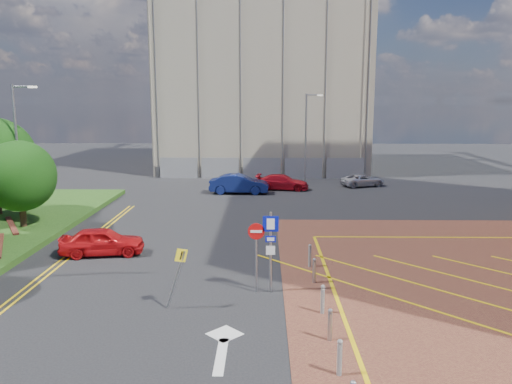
{
  "coord_description": "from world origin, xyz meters",
  "views": [
    {
      "loc": [
        0.25,
        -17.46,
        7.35
      ],
      "look_at": [
        -0.09,
        2.76,
        3.65
      ],
      "focal_mm": 35.0,
      "sensor_mm": 36.0,
      "label": 1
    }
  ],
  "objects_px": {
    "warning_sign": "(178,271)",
    "car_red_back": "(282,182)",
    "lamp_left_far": "(18,147)",
    "car_red_left": "(102,241)",
    "car_silver_back": "(363,180)",
    "sign_cluster": "(265,244)",
    "tree_c": "(20,176)",
    "lamp_back": "(307,134)",
    "car_blue_back": "(239,184)"
  },
  "relations": [
    {
      "from": "warning_sign",
      "to": "car_red_back",
      "type": "height_order",
      "value": "warning_sign"
    },
    {
      "from": "lamp_left_far",
      "to": "warning_sign",
      "type": "height_order",
      "value": "lamp_left_far"
    },
    {
      "from": "lamp_left_far",
      "to": "warning_sign",
      "type": "xyz_separation_m",
      "value": [
        11.62,
        -12.64,
        -3.23
      ]
    },
    {
      "from": "warning_sign",
      "to": "car_red_left",
      "type": "height_order",
      "value": "warning_sign"
    },
    {
      "from": "warning_sign",
      "to": "car_red_back",
      "type": "relative_size",
      "value": 0.51
    },
    {
      "from": "car_red_back",
      "to": "car_silver_back",
      "type": "distance_m",
      "value": 7.28
    },
    {
      "from": "car_red_left",
      "to": "car_silver_back",
      "type": "bearing_deg",
      "value": -48.4
    },
    {
      "from": "lamp_left_far",
      "to": "warning_sign",
      "type": "bearing_deg",
      "value": -47.42
    },
    {
      "from": "sign_cluster",
      "to": "car_red_left",
      "type": "distance_m",
      "value": 9.25
    },
    {
      "from": "tree_c",
      "to": "lamp_back",
      "type": "height_order",
      "value": "lamp_back"
    },
    {
      "from": "car_blue_back",
      "to": "car_silver_back",
      "type": "relative_size",
      "value": 1.23
    },
    {
      "from": "lamp_left_far",
      "to": "car_red_left",
      "type": "bearing_deg",
      "value": -42.74
    },
    {
      "from": "car_blue_back",
      "to": "warning_sign",
      "type": "bearing_deg",
      "value": 179.41
    },
    {
      "from": "lamp_left_far",
      "to": "car_blue_back",
      "type": "relative_size",
      "value": 1.69
    },
    {
      "from": "car_blue_back",
      "to": "car_red_back",
      "type": "distance_m",
      "value": 3.99
    },
    {
      "from": "sign_cluster",
      "to": "car_red_left",
      "type": "height_order",
      "value": "sign_cluster"
    },
    {
      "from": "lamp_back",
      "to": "car_blue_back",
      "type": "height_order",
      "value": "lamp_back"
    },
    {
      "from": "warning_sign",
      "to": "lamp_back",
      "type": "bearing_deg",
      "value": 76.48
    },
    {
      "from": "lamp_left_far",
      "to": "car_silver_back",
      "type": "relative_size",
      "value": 2.09
    },
    {
      "from": "lamp_back",
      "to": "car_silver_back",
      "type": "bearing_deg",
      "value": -26.22
    },
    {
      "from": "tree_c",
      "to": "lamp_left_far",
      "type": "bearing_deg",
      "value": 114.71
    },
    {
      "from": "sign_cluster",
      "to": "car_silver_back",
      "type": "height_order",
      "value": "sign_cluster"
    },
    {
      "from": "lamp_back",
      "to": "car_blue_back",
      "type": "bearing_deg",
      "value": -134.63
    },
    {
      "from": "lamp_back",
      "to": "car_blue_back",
      "type": "distance_m",
      "value": 9.07
    },
    {
      "from": "sign_cluster",
      "to": "warning_sign",
      "type": "bearing_deg",
      "value": -152.31
    },
    {
      "from": "car_red_left",
      "to": "car_silver_back",
      "type": "height_order",
      "value": "car_red_left"
    },
    {
      "from": "lamp_back",
      "to": "car_silver_back",
      "type": "relative_size",
      "value": 2.09
    },
    {
      "from": "lamp_left_far",
      "to": "car_silver_back",
      "type": "xyz_separation_m",
      "value": [
        23.26,
        13.66,
        -4.13
      ]
    },
    {
      "from": "warning_sign",
      "to": "tree_c",
      "type": "bearing_deg",
      "value": 135.14
    },
    {
      "from": "lamp_left_far",
      "to": "car_red_left",
      "type": "relative_size",
      "value": 2.02
    },
    {
      "from": "lamp_left_far",
      "to": "warning_sign",
      "type": "distance_m",
      "value": 17.47
    },
    {
      "from": "tree_c",
      "to": "warning_sign",
      "type": "distance_m",
      "value": 15.19
    },
    {
      "from": "car_red_left",
      "to": "lamp_back",
      "type": "bearing_deg",
      "value": -36.56
    },
    {
      "from": "car_red_left",
      "to": "car_silver_back",
      "type": "xyz_separation_m",
      "value": [
        16.42,
        19.98,
        -0.14
      ]
    },
    {
      "from": "car_red_back",
      "to": "car_silver_back",
      "type": "height_order",
      "value": "car_red_back"
    },
    {
      "from": "tree_c",
      "to": "car_red_back",
      "type": "relative_size",
      "value": 1.12
    },
    {
      "from": "lamp_back",
      "to": "car_silver_back",
      "type": "height_order",
      "value": "lamp_back"
    },
    {
      "from": "car_red_left",
      "to": "tree_c",
      "type": "bearing_deg",
      "value": 44.88
    },
    {
      "from": "tree_c",
      "to": "car_silver_back",
      "type": "height_order",
      "value": "tree_c"
    },
    {
      "from": "sign_cluster",
      "to": "car_red_left",
      "type": "xyz_separation_m",
      "value": [
        -7.87,
        4.69,
        -1.28
      ]
    },
    {
      "from": "sign_cluster",
      "to": "car_blue_back",
      "type": "height_order",
      "value": "sign_cluster"
    },
    {
      "from": "warning_sign",
      "to": "car_red_left",
      "type": "bearing_deg",
      "value": 127.06
    },
    {
      "from": "tree_c",
      "to": "warning_sign",
      "type": "bearing_deg",
      "value": -44.86
    },
    {
      "from": "tree_c",
      "to": "car_red_left",
      "type": "distance_m",
      "value": 7.75
    },
    {
      "from": "warning_sign",
      "to": "sign_cluster",
      "type": "bearing_deg",
      "value": 27.69
    },
    {
      "from": "tree_c",
      "to": "car_blue_back",
      "type": "bearing_deg",
      "value": 45.83
    },
    {
      "from": "lamp_back",
      "to": "car_blue_back",
      "type": "relative_size",
      "value": 1.69
    },
    {
      "from": "sign_cluster",
      "to": "car_red_left",
      "type": "bearing_deg",
      "value": 149.21
    },
    {
      "from": "car_red_left",
      "to": "car_blue_back",
      "type": "distance_m",
      "value": 17.39
    },
    {
      "from": "lamp_left_far",
      "to": "car_blue_back",
      "type": "xyz_separation_m",
      "value": [
        12.65,
        10.07,
        -3.88
      ]
    }
  ]
}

